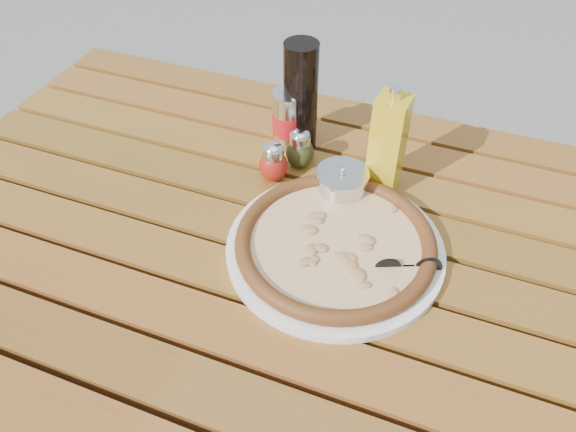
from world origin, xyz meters
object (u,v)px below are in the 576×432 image
(dark_bottle, at_px, (301,97))
(parmesan_tin, at_px, (342,185))
(plate, at_px, (335,249))
(soda_can, at_px, (289,120))
(oregano_shaker, at_px, (300,149))
(table, at_px, (284,265))
(pepper_shaker, at_px, (273,162))
(pizza, at_px, (335,242))
(sunglasses, at_px, (408,268))
(olive_oil_cruet, at_px, (388,144))

(dark_bottle, distance_m, parmesan_tin, 0.20)
(plate, height_order, parmesan_tin, parmesan_tin)
(plate, relative_size, soda_can, 3.00)
(oregano_shaker, height_order, parmesan_tin, oregano_shaker)
(plate, bearing_deg, table, 178.44)
(plate, xyz_separation_m, pepper_shaker, (-0.17, 0.14, 0.03))
(pizza, height_order, parmesan_tin, parmesan_tin)
(pepper_shaker, distance_m, soda_can, 0.11)
(plate, xyz_separation_m, sunglasses, (0.12, -0.01, 0.01))
(soda_can, distance_m, parmesan_tin, 0.19)
(parmesan_tin, xyz_separation_m, sunglasses, (0.15, -0.14, -0.01))
(dark_bottle, xyz_separation_m, olive_oil_cruet, (0.19, -0.07, -0.01))
(sunglasses, bearing_deg, olive_oil_cruet, 92.02)
(sunglasses, bearing_deg, oregano_shaker, 119.22)
(pepper_shaker, xyz_separation_m, parmesan_tin, (0.14, -0.01, -0.01))
(table, xyz_separation_m, plate, (0.09, -0.00, 0.08))
(pepper_shaker, bearing_deg, parmesan_tin, -2.75)
(plate, height_order, sunglasses, sunglasses)
(table, bearing_deg, plate, -1.56)
(pepper_shaker, distance_m, sunglasses, 0.32)
(dark_bottle, bearing_deg, table, -75.61)
(olive_oil_cruet, bearing_deg, soda_can, 164.12)
(pepper_shaker, bearing_deg, olive_oil_cruet, 14.95)
(parmesan_tin, bearing_deg, dark_bottle, 134.90)
(pepper_shaker, distance_m, oregano_shaker, 0.06)
(pepper_shaker, height_order, dark_bottle, dark_bottle)
(pizza, distance_m, parmesan_tin, 0.14)
(soda_can, xyz_separation_m, sunglasses, (0.30, -0.26, -0.04))
(parmesan_tin, bearing_deg, table, -115.32)
(soda_can, relative_size, olive_oil_cruet, 0.57)
(plate, bearing_deg, dark_bottle, 121.32)
(pizza, height_order, pepper_shaker, pepper_shaker)
(pizza, height_order, oregano_shaker, oregano_shaker)
(parmesan_tin, bearing_deg, olive_oil_cruet, 43.84)
(soda_can, distance_m, olive_oil_cruet, 0.22)
(table, relative_size, plate, 3.89)
(pizza, relative_size, olive_oil_cruet, 2.12)
(table, relative_size, olive_oil_cruet, 6.67)
(soda_can, bearing_deg, olive_oil_cruet, -15.88)
(table, relative_size, pizza, 3.15)
(table, height_order, oregano_shaker, oregano_shaker)
(soda_can, bearing_deg, pizza, -54.64)
(oregano_shaker, distance_m, soda_can, 0.07)
(dark_bottle, bearing_deg, pizza, -58.68)
(soda_can, bearing_deg, table, -70.94)
(plate, distance_m, dark_bottle, 0.32)
(sunglasses, bearing_deg, dark_bottle, 113.72)
(table, relative_size, sunglasses, 13.10)
(pepper_shaker, relative_size, parmesan_tin, 0.83)
(oregano_shaker, relative_size, dark_bottle, 0.37)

